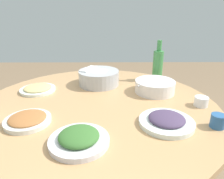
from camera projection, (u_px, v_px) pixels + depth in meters
The scene contains 10 objects.
round_dining_table at pixel (97, 126), 1.18m from camera, with size 1.31×1.31×0.77m.
rice_bowl at pixel (98, 77), 1.39m from camera, with size 0.27×0.27×0.11m.
soup_bowl at pixel (155, 87), 1.27m from camera, with size 0.24×0.24×0.07m.
dish_eggplant at pixel (167, 121), 0.92m from camera, with size 0.24×0.24×0.05m.
dish_tofu_braise at pixel (28, 119), 0.93m from camera, with size 0.21×0.21×0.04m.
dish_greens at pixel (79, 139), 0.79m from camera, with size 0.23×0.23×0.06m.
dish_noodles at pixel (38, 89), 1.29m from camera, with size 0.22×0.22×0.03m.
green_bottle at pixel (158, 65), 1.45m from camera, with size 0.07×0.07×0.28m.
tea_cup_near at pixel (201, 101), 1.09m from camera, with size 0.07×0.07×0.05m, color white.
tea_cup_side at pixel (218, 121), 0.89m from camera, with size 0.06×0.06×0.06m, color #2B5B93.
Camera 1 is at (0.08, -1.02, 1.26)m, focal length 33.05 mm.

